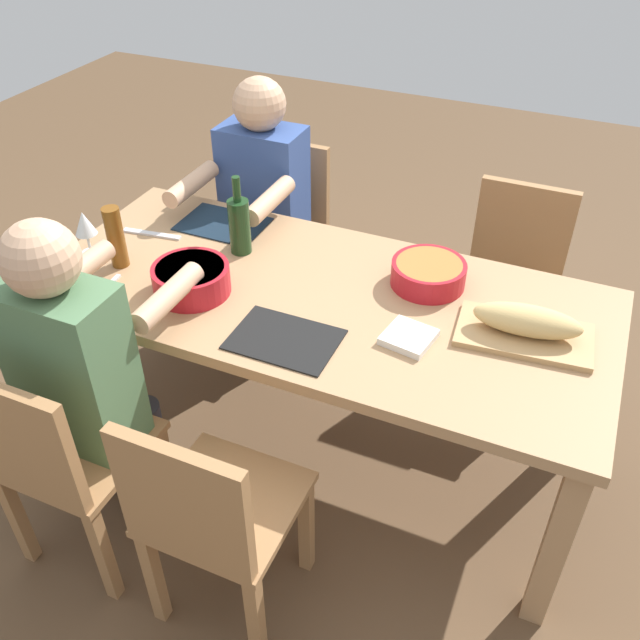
# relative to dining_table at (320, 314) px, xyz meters

# --- Properties ---
(ground_plane) EXTENTS (8.00, 8.00, 0.00)m
(ground_plane) POSITION_rel_dining_table_xyz_m (0.00, 0.00, -0.66)
(ground_plane) COLOR brown
(dining_table) EXTENTS (1.90, 0.85, 0.74)m
(dining_table) POSITION_rel_dining_table_xyz_m (0.00, 0.00, 0.00)
(dining_table) COLOR #A87F56
(dining_table) RESTS_ON ground_plane
(chair_near_right) EXTENTS (0.40, 0.40, 0.85)m
(chair_near_right) POSITION_rel_dining_table_xyz_m (0.52, -0.75, -0.17)
(chair_near_right) COLOR #9E7044
(chair_near_right) RESTS_ON ground_plane
(diner_near_right) EXTENTS (0.41, 0.53, 1.20)m
(diner_near_right) POSITION_rel_dining_table_xyz_m (0.52, -0.56, 0.04)
(diner_near_right) COLOR #2D2D38
(diner_near_right) RESTS_ON ground_plane
(chair_far_right) EXTENTS (0.40, 0.40, 0.85)m
(chair_far_right) POSITION_rel_dining_table_xyz_m (0.52, 0.75, -0.17)
(chair_far_right) COLOR #9E7044
(chair_far_right) RESTS_ON ground_plane
(diner_far_right) EXTENTS (0.41, 0.53, 1.20)m
(diner_far_right) POSITION_rel_dining_table_xyz_m (0.52, 0.56, 0.04)
(diner_far_right) COLOR #2D2D38
(diner_far_right) RESTS_ON ground_plane
(chair_near_left) EXTENTS (0.40, 0.40, 0.85)m
(chair_near_left) POSITION_rel_dining_table_xyz_m (-0.52, -0.75, -0.17)
(chair_near_left) COLOR #9E7044
(chair_near_left) RESTS_ON ground_plane
(chair_far_center) EXTENTS (0.40, 0.40, 0.85)m
(chair_far_center) POSITION_rel_dining_table_xyz_m (0.00, 0.75, -0.17)
(chair_far_center) COLOR #9E7044
(chair_far_center) RESTS_ON ground_plane
(serving_bowl_pasta) EXTENTS (0.25, 0.25, 0.09)m
(serving_bowl_pasta) POSITION_rel_dining_table_xyz_m (0.39, 0.16, 0.14)
(serving_bowl_pasta) COLOR #B21923
(serving_bowl_pasta) RESTS_ON dining_table
(serving_bowl_fruit) EXTENTS (0.25, 0.25, 0.08)m
(serving_bowl_fruit) POSITION_rel_dining_table_xyz_m (-0.31, -0.19, 0.13)
(serving_bowl_fruit) COLOR #B21923
(serving_bowl_fruit) RESTS_ON dining_table
(cutting_board) EXTENTS (0.42, 0.26, 0.02)m
(cutting_board) POSITION_rel_dining_table_xyz_m (-0.66, -0.03, 0.09)
(cutting_board) COLOR tan
(cutting_board) RESTS_ON dining_table
(bread_loaf) EXTENTS (0.33, 0.14, 0.09)m
(bread_loaf) POSITION_rel_dining_table_xyz_m (-0.66, -0.03, 0.15)
(bread_loaf) COLOR tan
(bread_loaf) RESTS_ON cutting_board
(wine_bottle) EXTENTS (0.08, 0.08, 0.29)m
(wine_bottle) POSITION_rel_dining_table_xyz_m (0.36, -0.13, 0.19)
(wine_bottle) COLOR #193819
(wine_bottle) RESTS_ON dining_table
(beer_bottle) EXTENTS (0.06, 0.06, 0.22)m
(beer_bottle) POSITION_rel_dining_table_xyz_m (0.71, 0.12, 0.19)
(beer_bottle) COLOR brown
(beer_bottle) RESTS_ON dining_table
(wine_glass) EXTENTS (0.08, 0.08, 0.17)m
(wine_glass) POSITION_rel_dining_table_xyz_m (0.85, 0.10, 0.20)
(wine_glass) COLOR silver
(wine_glass) RESTS_ON dining_table
(placemat_near_right) EXTENTS (0.32, 0.23, 0.01)m
(placemat_near_right) POSITION_rel_dining_table_xyz_m (0.52, -0.27, 0.09)
(placemat_near_right) COLOR #142333
(placemat_near_right) RESTS_ON dining_table
(fork_far_right) EXTENTS (0.03, 0.17, 0.01)m
(fork_far_right) POSITION_rel_dining_table_xyz_m (0.66, 0.27, 0.09)
(fork_far_right) COLOR silver
(fork_far_right) RESTS_ON dining_table
(placemat_far_center) EXTENTS (0.32, 0.23, 0.01)m
(placemat_far_center) POSITION_rel_dining_table_xyz_m (0.00, 0.27, 0.09)
(placemat_far_center) COLOR black
(placemat_far_center) RESTS_ON dining_table
(carving_knife) EXTENTS (0.23, 0.05, 0.01)m
(carving_knife) POSITION_rel_dining_table_xyz_m (0.73, -0.09, 0.09)
(carving_knife) COLOR silver
(carving_knife) RESTS_ON dining_table
(napkin_stack) EXTENTS (0.16, 0.16, 0.02)m
(napkin_stack) POSITION_rel_dining_table_xyz_m (-0.34, 0.12, 0.10)
(napkin_stack) COLOR white
(napkin_stack) RESTS_ON dining_table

